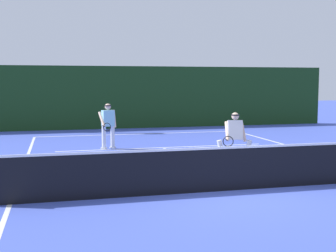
% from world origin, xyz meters
% --- Properties ---
extents(ground_plane, '(80.00, 80.00, 0.00)m').
position_xyz_m(ground_plane, '(0.00, 0.00, 0.00)').
color(ground_plane, '#4256BE').
extents(court_line_baseline_far, '(9.42, 0.10, 0.01)m').
position_xyz_m(court_line_baseline_far, '(0.00, 10.97, 0.00)').
color(court_line_baseline_far, white).
rests_on(court_line_baseline_far, ground_plane).
extents(court_line_sideline_left, '(0.10, 21.93, 0.01)m').
position_xyz_m(court_line_sideline_left, '(-4.71, 0.00, 0.00)').
color(court_line_sideline_left, white).
rests_on(court_line_sideline_left, ground_plane).
extents(court_line_service, '(7.68, 0.10, 0.01)m').
position_xyz_m(court_line_service, '(0.00, 6.60, 0.00)').
color(court_line_service, white).
rests_on(court_line_service, ground_plane).
extents(court_line_centre, '(0.10, 6.40, 0.01)m').
position_xyz_m(court_line_centre, '(0.00, 3.20, 0.00)').
color(court_line_centre, white).
rests_on(court_line_centre, ground_plane).
extents(tennis_net, '(10.33, 0.09, 1.06)m').
position_xyz_m(tennis_net, '(0.00, 0.00, 0.51)').
color(tennis_net, '#1E4723').
rests_on(tennis_net, ground_plane).
extents(player_near, '(1.04, 0.83, 1.56)m').
position_xyz_m(player_near, '(1.08, 2.46, 0.85)').
color(player_near, silver).
rests_on(player_near, ground_plane).
extents(player_far, '(0.66, 0.88, 1.63)m').
position_xyz_m(player_far, '(-1.98, 6.75, 0.90)').
color(player_far, silver).
rests_on(player_far, ground_plane).
extents(tennis_ball, '(0.07, 0.07, 0.07)m').
position_xyz_m(tennis_ball, '(-1.44, 3.51, 0.03)').
color(tennis_ball, '#D1E033').
rests_on(tennis_ball, ground_plane).
extents(back_fence_windscreen, '(21.66, 0.12, 3.19)m').
position_xyz_m(back_fence_windscreen, '(0.00, 13.56, 1.59)').
color(back_fence_windscreen, '#183616').
rests_on(back_fence_windscreen, ground_plane).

